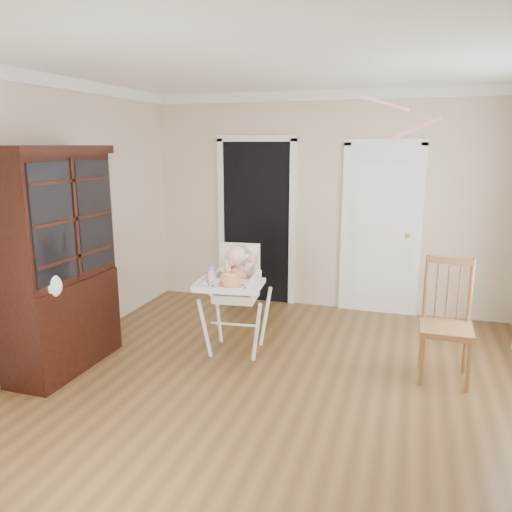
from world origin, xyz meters
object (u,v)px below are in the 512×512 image
(high_chair, at_px, (236,286))
(china_cabinet, at_px, (58,261))
(dining_chair, at_px, (446,325))
(sippy_cup, at_px, (211,273))
(cake, at_px, (230,280))

(high_chair, distance_m, china_cabinet, 1.68)
(high_chair, bearing_deg, dining_chair, -6.19)
(sippy_cup, bearing_deg, cake, -26.97)
(cake, height_order, sippy_cup, sippy_cup)
(high_chair, bearing_deg, sippy_cup, -146.55)
(cake, distance_m, china_cabinet, 1.57)
(high_chair, xyz_separation_m, china_cabinet, (-1.41, -0.84, 0.34))
(high_chair, height_order, sippy_cup, high_chair)
(sippy_cup, height_order, china_cabinet, china_cabinet)
(china_cabinet, distance_m, dining_chair, 3.53)
(sippy_cup, bearing_deg, china_cabinet, -151.06)
(cake, xyz_separation_m, sippy_cup, (-0.25, 0.13, 0.02))
(high_chair, relative_size, dining_chair, 1.02)
(cake, bearing_deg, china_cabinet, -159.56)
(high_chair, distance_m, sippy_cup, 0.30)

